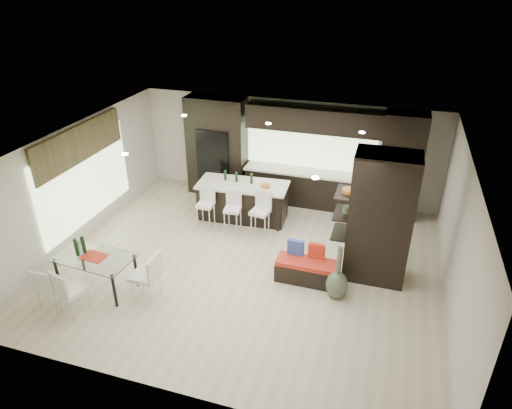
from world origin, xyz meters
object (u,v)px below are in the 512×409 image
(stool_right, at_px, (260,220))
(chair_end, at_px, (145,278))
(chair_near, at_px, (72,292))
(stool_left, at_px, (206,212))
(chair_far, at_px, (51,288))
(stool_mid, at_px, (233,216))
(bench, at_px, (307,271))
(dining_table, at_px, (97,272))
(floor_vase, at_px, (338,273))
(kitchen_island, at_px, (243,201))

(stool_right, distance_m, chair_end, 3.14)
(chair_near, bearing_deg, chair_end, 51.53)
(stool_right, bearing_deg, stool_left, -171.85)
(chair_near, distance_m, chair_end, 1.31)
(chair_far, relative_size, chair_end, 0.92)
(stool_mid, height_order, bench, stool_mid)
(dining_table, bearing_deg, bench, 24.85)
(floor_vase, bearing_deg, chair_near, -158.02)
(bench, relative_size, chair_near, 1.43)
(dining_table, relative_size, chair_far, 1.80)
(stool_right, height_order, chair_near, stool_right)
(chair_end, bearing_deg, stool_mid, -14.91)
(floor_vase, relative_size, chair_near, 1.31)
(floor_vase, height_order, chair_far, floor_vase)
(stool_left, distance_m, chair_far, 3.88)
(kitchen_island, height_order, stool_mid, kitchen_island)
(stool_mid, distance_m, chair_far, 4.22)
(stool_right, distance_m, chair_near, 4.33)
(dining_table, distance_m, chair_near, 0.74)
(dining_table, height_order, chair_end, chair_end)
(floor_vase, distance_m, chair_end, 3.65)
(chair_near, height_order, chair_end, chair_end)
(stool_left, xyz_separation_m, dining_table, (-1.14, -2.80, -0.07))
(kitchen_island, xyz_separation_m, stool_right, (0.69, -0.78, -0.01))
(stool_right, bearing_deg, kitchen_island, 139.84)
(kitchen_island, distance_m, stool_right, 1.04)
(kitchen_island, relative_size, dining_table, 1.48)
(bench, xyz_separation_m, chair_end, (-2.83, -1.44, 0.22))
(bench, xyz_separation_m, chair_far, (-4.38, -2.17, 0.18))
(stool_mid, relative_size, stool_right, 0.92)
(floor_vase, height_order, chair_near, floor_vase)
(stool_mid, bearing_deg, chair_near, -124.12)
(stool_mid, distance_m, chair_end, 2.90)
(stool_mid, bearing_deg, stool_left, 173.53)
(stool_left, bearing_deg, stool_right, -2.45)
(kitchen_island, distance_m, chair_far, 4.88)
(stool_left, height_order, bench, stool_left)
(stool_left, bearing_deg, floor_vase, -28.45)
(kitchen_island, bearing_deg, floor_vase, -46.02)
(stool_mid, bearing_deg, chair_far, -129.88)
(stool_right, relative_size, chair_near, 1.05)
(bench, xyz_separation_m, chair_near, (-3.91, -2.18, 0.20))
(stool_right, distance_m, chair_far, 4.62)
(stool_left, xyz_separation_m, stool_right, (1.37, -0.01, 0.02))
(stool_mid, xyz_separation_m, chair_end, (-0.75, -2.81, 0.03))
(stool_left, distance_m, dining_table, 3.02)
(dining_table, xyz_separation_m, chair_end, (1.08, -0.00, 0.09))
(bench, distance_m, chair_near, 4.48)
(dining_table, distance_m, chair_end, 1.08)
(bench, bearing_deg, stool_right, 136.41)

